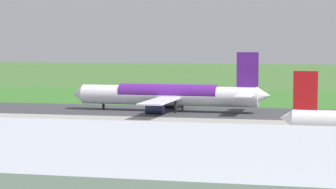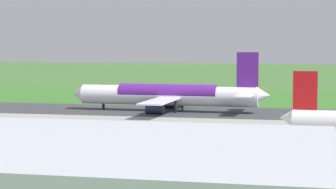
% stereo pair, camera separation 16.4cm
% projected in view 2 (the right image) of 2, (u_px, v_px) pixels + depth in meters
% --- Properties ---
extents(ground_plane, '(800.00, 800.00, 0.00)m').
position_uv_depth(ground_plane, '(140.00, 111.00, 174.69)').
color(ground_plane, '#3D662D').
extents(runway_asphalt, '(600.00, 28.31, 0.06)m').
position_uv_depth(runway_asphalt, '(140.00, 111.00, 174.69)').
color(runway_asphalt, '#38383D').
rests_on(runway_asphalt, ground).
extents(apron_concrete, '(440.00, 110.00, 0.05)m').
position_uv_depth(apron_concrete, '(76.00, 136.00, 127.40)').
color(apron_concrete, gray).
rests_on(apron_concrete, ground).
extents(grass_verge_foreground, '(600.00, 80.00, 0.04)m').
position_uv_depth(grass_verge_foreground, '(170.00, 99.00, 211.93)').
color(grass_verge_foreground, '#346B27').
rests_on(grass_verge_foreground, ground).
extents(airliner_main, '(54.09, 44.20, 15.88)m').
position_uv_depth(airliner_main, '(169.00, 95.00, 172.57)').
color(airliner_main, white).
rests_on(airliner_main, ground).
extents(no_stopping_sign, '(0.60, 0.10, 2.32)m').
position_uv_depth(no_stopping_sign, '(136.00, 95.00, 211.76)').
color(no_stopping_sign, slate).
rests_on(no_stopping_sign, ground).
extents(traffic_cone_orange, '(0.40, 0.40, 0.55)m').
position_uv_depth(traffic_cone_orange, '(129.00, 97.00, 217.25)').
color(traffic_cone_orange, orange).
rests_on(traffic_cone_orange, ground).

